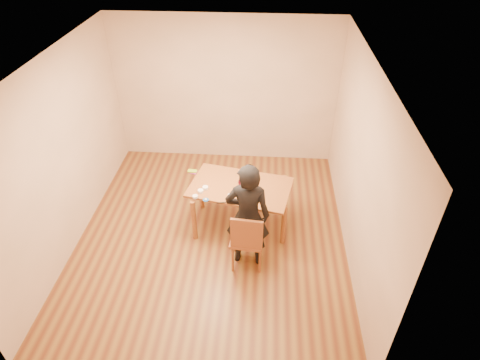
# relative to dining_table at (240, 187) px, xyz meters

# --- Properties ---
(room_shell) EXTENTS (4.00, 4.50, 2.70)m
(room_shell) POSITION_rel_dining_table_xyz_m (-0.41, 0.08, 0.62)
(room_shell) COLOR #5F2F17
(room_shell) RESTS_ON ground
(dining_table) EXTENTS (1.61, 1.14, 0.04)m
(dining_table) POSITION_rel_dining_table_xyz_m (0.00, 0.00, 0.00)
(dining_table) COLOR brown
(dining_table) RESTS_ON floor
(dining_chair) EXTENTS (0.47, 0.47, 0.04)m
(dining_chair) POSITION_rel_dining_table_xyz_m (0.15, -0.78, -0.28)
(dining_chair) COLOR brown
(dining_chair) RESTS_ON floor
(cake_plate) EXTENTS (0.29, 0.29, 0.02)m
(cake_plate) POSITION_rel_dining_table_xyz_m (0.11, 0.09, 0.03)
(cake_plate) COLOR red
(cake_plate) RESTS_ON dining_table
(cake) EXTENTS (0.23, 0.23, 0.07)m
(cake) POSITION_rel_dining_table_xyz_m (0.11, 0.09, 0.08)
(cake) COLOR white
(cake) RESTS_ON cake_plate
(frosting_dome) EXTENTS (0.23, 0.23, 0.03)m
(frosting_dome) POSITION_rel_dining_table_xyz_m (0.11, 0.09, 0.13)
(frosting_dome) COLOR white
(frosting_dome) RESTS_ON cake
(frosting_tub) EXTENTS (0.09, 0.09, 0.08)m
(frosting_tub) POSITION_rel_dining_table_xyz_m (-0.11, -0.31, 0.06)
(frosting_tub) COLOR white
(frosting_tub) RESTS_ON dining_table
(frosting_lid) EXTENTS (0.08, 0.08, 0.01)m
(frosting_lid) POSITION_rel_dining_table_xyz_m (-0.46, -0.35, 0.02)
(frosting_lid) COLOR #194EA5
(frosting_lid) RESTS_ON dining_table
(frosting_dollop) EXTENTS (0.04, 0.04, 0.02)m
(frosting_dollop) POSITION_rel_dining_table_xyz_m (-0.46, -0.35, 0.03)
(frosting_dollop) COLOR white
(frosting_dollop) RESTS_ON frosting_lid
(ramekin_green) EXTENTS (0.08, 0.08, 0.04)m
(ramekin_green) POSITION_rel_dining_table_xyz_m (-0.62, -0.31, 0.04)
(ramekin_green) COLOR white
(ramekin_green) RESTS_ON dining_table
(ramekin_yellow) EXTENTS (0.08, 0.08, 0.04)m
(ramekin_yellow) POSITION_rel_dining_table_xyz_m (-0.50, -0.10, 0.04)
(ramekin_yellow) COLOR white
(ramekin_yellow) RESTS_ON dining_table
(ramekin_multi) EXTENTS (0.08, 0.08, 0.04)m
(ramekin_multi) POSITION_rel_dining_table_xyz_m (-0.56, -0.18, 0.04)
(ramekin_multi) COLOR white
(ramekin_multi) RESTS_ON dining_table
(candy_box_pink) EXTENTS (0.14, 0.09, 0.02)m
(candy_box_pink) POSITION_rel_dining_table_xyz_m (-0.76, 0.29, 0.03)
(candy_box_pink) COLOR #C92F8D
(candy_box_pink) RESTS_ON dining_table
(candy_box_green) EXTENTS (0.14, 0.08, 0.02)m
(candy_box_green) POSITION_rel_dining_table_xyz_m (-0.76, 0.29, 0.05)
(candy_box_green) COLOR #1F9E1D
(candy_box_green) RESTS_ON candy_box_pink
(spatula) EXTENTS (0.15, 0.05, 0.01)m
(spatula) POSITION_rel_dining_table_xyz_m (-0.23, -0.40, 0.02)
(spatula) COLOR black
(spatula) RESTS_ON dining_table
(person) EXTENTS (0.60, 0.40, 1.63)m
(person) POSITION_rel_dining_table_xyz_m (0.15, -0.73, 0.08)
(person) COLOR black
(person) RESTS_ON floor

